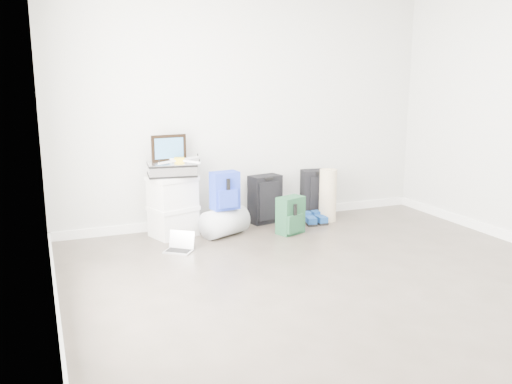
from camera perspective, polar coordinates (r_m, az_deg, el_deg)
name	(u,v)px	position (r m, az deg, el deg)	size (l,w,h in m)	color
ground	(364,298)	(4.41, 11.27, -10.88)	(5.00, 5.00, 0.00)	#3B342B
room_envelope	(372,73)	(4.08, 12.15, 12.10)	(4.52, 5.02, 2.71)	beige
boxes_stack	(173,206)	(5.89, -8.73, -1.46)	(0.56, 0.50, 0.66)	silver
briefcase	(172,169)	(5.81, -8.86, 2.37)	(0.49, 0.36, 0.14)	#B2B2B7
painting	(169,148)	(5.87, -9.15, 4.58)	(0.38, 0.06, 0.29)	black
drone	(179,160)	(5.79, -8.08, 3.34)	(0.52, 0.52, 0.05)	yellow
duffel_bag	(225,222)	(5.88, -3.33, -3.17)	(0.30, 0.30, 0.49)	#93969B
blue_backpack	(225,191)	(5.77, -3.27, 0.08)	(0.31, 0.24, 0.40)	#172497
large_suitcase	(265,199)	(6.36, 0.98, -0.76)	(0.40, 0.30, 0.56)	black
green_backpack	(291,216)	(5.95, 3.69, -2.54)	(0.34, 0.30, 0.41)	#153C22
carry_on	(317,193)	(6.68, 6.42, -0.14)	(0.40, 0.30, 0.58)	black
shoes	(314,219)	(6.42, 6.18, -2.89)	(0.26, 0.30, 0.09)	black
rolled_rug	(328,195)	(6.49, 7.57, -0.34)	(0.20, 0.20, 0.62)	tan
laptop	(180,246)	(5.46, -8.02, -5.68)	(0.33, 0.32, 0.19)	#BBBBC0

